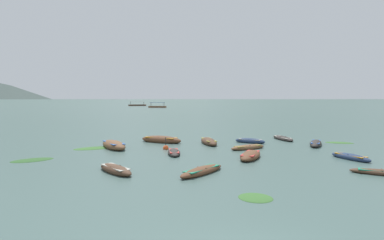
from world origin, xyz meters
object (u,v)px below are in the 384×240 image
Objects in this scene: rowboat_8 at (174,152)px; mooring_buoy at (166,148)px; rowboat_9 at (316,144)px; rowboat_3 at (248,147)px; rowboat_12 at (209,142)px; rowboat_5 at (114,145)px; rowboat_6 at (202,171)px; ferry_0 at (137,105)px; ferry_1 at (157,107)px; rowboat_0 at (382,173)px; rowboat_1 at (351,157)px; rowboat_11 at (283,138)px; rowboat_2 at (250,156)px; rowboat_4 at (115,170)px; rowboat_10 at (161,140)px; rowboat_7 at (250,141)px.

rowboat_8 is 2.55m from mooring_buoy.
rowboat_9 is at bearing 5.37° from mooring_buoy.
rowboat_12 is at bearing 131.53° from rowboat_3.
rowboat_5 is 12.03m from rowboat_6.
rowboat_3 is at bearing -48.47° from rowboat_12.
ferry_0 is 36.09m from ferry_1.
rowboat_6 is (-10.24, 0.92, 0.03)m from rowboat_0.
rowboat_0 is 0.84× the size of rowboat_9.
rowboat_1 is at bearing -12.76° from rowboat_8.
rowboat_2 is at bearing -120.63° from rowboat_11.
rowboat_1 is 14.31m from mooring_buoy.
ferry_1 is at bearing 91.55° from rowboat_4.
ferry_0 is at bearing 97.25° from rowboat_8.
rowboat_1 is 0.84× the size of rowboat_2.
rowboat_3 is 6.93m from rowboat_9.
ferry_0 is (-22.89, 148.12, 0.23)m from rowboat_12.
rowboat_8 is at bearing -161.78° from rowboat_3.
ferry_0 is 152.29m from mooring_buoy.
rowboat_10 reaches higher than rowboat_9.
mooring_buoy is (18.86, -151.12, -0.33)m from ferry_0.
rowboat_10 is at bearing 174.53° from rowboat_7.
rowboat_5 is (-11.58, 1.30, 0.10)m from rowboat_3.
rowboat_9 is at bearing 13.89° from rowboat_3.
mooring_buoy reaches higher than rowboat_9.
rowboat_7 reaches higher than rowboat_4.
ferry_1 reaches higher than rowboat_7.
rowboat_3 is 0.88× the size of rowboat_11.
rowboat_8 is 0.70× the size of rowboat_10.
rowboat_2 is at bearing 23.58° from rowboat_4.
rowboat_10 is 147.96m from ferry_0.
rowboat_9 is at bearing 30.38° from rowboat_4.
rowboat_8 is at bearing 147.86° from rowboat_0.
ferry_0 reaches higher than rowboat_3.
mooring_buoy is (-13.75, -1.29, -0.08)m from rowboat_9.
ferry_0 reaches higher than rowboat_8.
ferry_1 is 6.83× the size of mooring_buoy.
rowboat_11 is at bearing 5.42° from rowboat_10.
rowboat_6 is at bearing -55.37° from rowboat_5.
rowboat_4 is at bearing -120.26° from rowboat_8.
ferry_0 is at bearing 101.03° from rowboat_0.
rowboat_5 is at bearing 168.54° from mooring_buoy.
rowboat_7 is (1.13, 3.84, 0.02)m from rowboat_3.
rowboat_3 is at bearing 39.32° from rowboat_4.
rowboat_5 reaches higher than rowboat_8.
rowboat_2 is at bearing 173.13° from rowboat_1.
rowboat_9 reaches higher than rowboat_1.
rowboat_11 is at bearing 48.94° from rowboat_3.
rowboat_6 is 13.56m from rowboat_10.
rowboat_5 is at bearing -164.68° from rowboat_11.
rowboat_4 is 160.32m from ferry_0.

